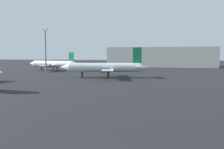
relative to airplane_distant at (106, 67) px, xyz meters
name	(u,v)px	position (x,y,z in m)	size (l,w,h in m)	color
airplane_distant	(106,67)	(0.00, 0.00, 0.00)	(27.80, 20.35, 9.36)	white
airplane_far_right	(53,64)	(-30.82, 25.74, -0.17)	(27.36, 19.03, 8.13)	white
light_mast_left	(45,48)	(-28.49, 14.80, 6.73)	(2.40, 0.50, 17.32)	slate
terminal_building	(161,57)	(15.00, 74.31, 2.56)	(61.38, 23.16, 11.45)	#B7B7B2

